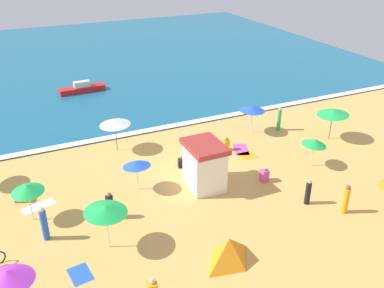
% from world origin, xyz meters
% --- Properties ---
extents(ground_plane, '(60.00, 60.00, 0.00)m').
position_xyz_m(ground_plane, '(0.00, 0.00, 0.00)').
color(ground_plane, '#E0A856').
extents(ocean_water, '(60.00, 44.00, 0.10)m').
position_xyz_m(ocean_water, '(0.00, 28.00, 0.05)').
color(ocean_water, '#196084').
rests_on(ocean_water, ground_plane).
extents(wave_breaker_foam, '(57.00, 0.70, 0.01)m').
position_xyz_m(wave_breaker_foam, '(0.00, 6.30, 0.10)').
color(wave_breaker_foam, white).
rests_on(wave_breaker_foam, ocean_water).
extents(lifeguard_cabana, '(2.08, 2.69, 2.76)m').
position_xyz_m(lifeguard_cabana, '(-0.25, -2.25, 1.40)').
color(lifeguard_cabana, white).
rests_on(lifeguard_cabana, ground_plane).
extents(beach_umbrella_0, '(2.67, 2.66, 2.41)m').
position_xyz_m(beach_umbrella_0, '(-6.80, -5.29, 2.18)').
color(beach_umbrella_0, silver).
rests_on(beach_umbrella_0, ground_plane).
extents(beach_umbrella_1, '(2.83, 2.81, 2.32)m').
position_xyz_m(beach_umbrella_1, '(10.81, -0.40, 2.07)').
color(beach_umbrella_1, '#4C3823').
rests_on(beach_umbrella_1, ground_plane).
extents(beach_umbrella_3, '(2.32, 2.31, 2.30)m').
position_xyz_m(beach_umbrella_3, '(-3.73, 4.36, 2.08)').
color(beach_umbrella_3, '#4C3823').
rests_on(beach_umbrella_3, ground_plane).
extents(beach_umbrella_4, '(2.62, 2.64, 2.21)m').
position_xyz_m(beach_umbrella_4, '(-11.17, -7.54, 1.91)').
color(beach_umbrella_4, silver).
rests_on(beach_umbrella_4, ground_plane).
extents(beach_umbrella_5, '(1.92, 1.94, 1.96)m').
position_xyz_m(beach_umbrella_5, '(-3.97, -1.01, 1.71)').
color(beach_umbrella_5, silver).
rests_on(beach_umbrella_5, ground_plane).
extents(beach_umbrella_6, '(2.60, 2.59, 2.12)m').
position_xyz_m(beach_umbrella_6, '(6.20, 2.93, 1.92)').
color(beach_umbrella_6, silver).
rests_on(beach_umbrella_6, ground_plane).
extents(beach_umbrella_7, '(2.35, 2.35, 2.19)m').
position_xyz_m(beach_umbrella_7, '(-9.89, -1.50, 1.93)').
color(beach_umbrella_7, silver).
rests_on(beach_umbrella_7, ground_plane).
extents(beach_umbrella_8, '(2.17, 2.16, 1.98)m').
position_xyz_m(beach_umbrella_8, '(7.06, -3.05, 1.71)').
color(beach_umbrella_8, silver).
rests_on(beach_umbrella_8, ground_plane).
extents(beach_tent, '(2.40, 2.10, 1.31)m').
position_xyz_m(beach_tent, '(-2.10, -8.53, 0.66)').
color(beach_tent, orange).
rests_on(beach_tent, ground_plane).
extents(beachgoer_0, '(0.54, 0.54, 1.57)m').
position_xyz_m(beachgoer_0, '(-6.14, -3.04, 0.72)').
color(beachgoer_0, black).
rests_on(beachgoer_0, ground_plane).
extents(beachgoer_1, '(0.48, 0.48, 0.92)m').
position_xyz_m(beachgoer_1, '(1.28, 2.34, 0.40)').
color(beachgoer_1, orange).
rests_on(beachgoer_1, ground_plane).
extents(beachgoer_3, '(0.45, 0.45, 1.88)m').
position_xyz_m(beachgoer_3, '(-9.45, -3.41, 0.90)').
color(beachgoer_3, blue).
rests_on(beachgoer_3, ground_plane).
extents(beachgoer_4, '(0.55, 0.55, 0.84)m').
position_xyz_m(beachgoer_4, '(-10.40, 0.58, 0.35)').
color(beachgoer_4, red).
rests_on(beachgoer_4, ground_plane).
extents(beachgoer_5, '(0.40, 0.40, 0.97)m').
position_xyz_m(beachgoer_5, '(3.14, 1.20, 0.43)').
color(beachgoer_5, orange).
rests_on(beachgoer_5, ground_plane).
extents(beachgoer_6, '(0.37, 0.37, 1.83)m').
position_xyz_m(beachgoer_6, '(8.30, 2.40, 0.88)').
color(beachgoer_6, green).
rests_on(beachgoer_6, ground_plane).
extents(beachgoer_7, '(0.34, 0.34, 1.71)m').
position_xyz_m(beachgoer_7, '(5.39, -7.81, 0.81)').
color(beachgoer_7, orange).
rests_on(beachgoer_7, ground_plane).
extents(beachgoer_8, '(0.51, 0.51, 0.78)m').
position_xyz_m(beachgoer_8, '(-0.61, 0.32, 0.32)').
color(beachgoer_8, black).
rests_on(beachgoer_8, ground_plane).
extents(beachgoer_10, '(0.36, 0.36, 1.52)m').
position_xyz_m(beachgoer_10, '(4.10, -6.31, 0.72)').
color(beachgoer_10, black).
rests_on(beachgoer_10, ground_plane).
extents(beachgoer_11, '(0.45, 0.45, 0.96)m').
position_xyz_m(beachgoer_11, '(3.26, -3.33, 0.41)').
color(beachgoer_11, '#D84CA5').
rests_on(beachgoer_11, ground_plane).
extents(beach_towel_0, '(1.93, 1.18, 0.01)m').
position_xyz_m(beach_towel_0, '(-9.50, -0.41, 0.01)').
color(beach_towel_0, white).
rests_on(beach_towel_0, ground_plane).
extents(beach_towel_1, '(1.52, 1.96, 0.01)m').
position_xyz_m(beach_towel_1, '(4.10, 0.81, 0.01)').
color(beach_towel_1, '#D84CA5').
rests_on(beach_towel_1, ground_plane).
extents(beach_towel_2, '(1.18, 1.02, 0.01)m').
position_xyz_m(beach_towel_2, '(4.05, -0.14, 0.01)').
color(beach_towel_2, orange).
rests_on(beach_towel_2, ground_plane).
extents(beach_towel_3, '(1.04, 1.34, 0.01)m').
position_xyz_m(beach_towel_3, '(-8.45, -6.52, 0.01)').
color(beach_towel_3, blue).
rests_on(beach_towel_3, ground_plane).
extents(small_boat_0, '(4.22, 1.21, 1.02)m').
position_xyz_m(small_boat_0, '(-3.54, 16.94, 0.44)').
color(small_boat_0, red).
rests_on(small_boat_0, ocean_water).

